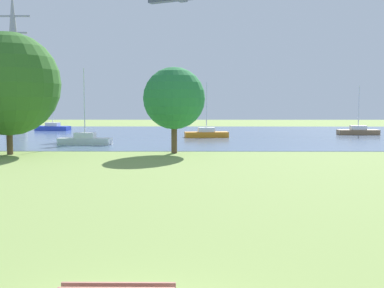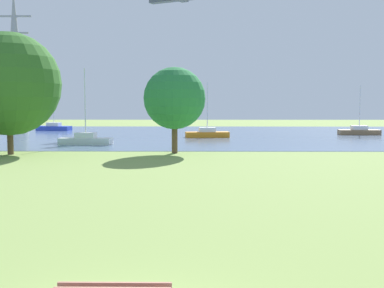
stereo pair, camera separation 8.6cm
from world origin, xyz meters
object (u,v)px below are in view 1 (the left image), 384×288
tree_east_near (8,84)px  electricity_pylon (14,57)px  sailboat_brown (358,131)px  sailboat_white (85,140)px  sailboat_blue (53,127)px  tree_mid_shore (174,98)px  sailboat_orange (206,133)px

tree_east_near → electricity_pylon: (-19.73, 53.13, 7.09)m
sailboat_brown → tree_east_near: size_ratio=0.66×
sailboat_white → electricity_pylon: size_ratio=0.28×
sailboat_blue → electricity_pylon: 28.59m
tree_mid_shore → tree_east_near: bearing=-175.2°
sailboat_brown → electricity_pylon: electricity_pylon is taller
sailboat_brown → sailboat_white: bearing=-154.9°
sailboat_brown → electricity_pylon: 62.48m
sailboat_orange → sailboat_white: (-11.32, -9.34, 0.01)m
sailboat_brown → sailboat_orange: sailboat_orange is taller
sailboat_white → sailboat_blue: bearing=113.4°
sailboat_orange → tree_mid_shore: bearing=-99.6°
sailboat_brown → tree_mid_shore: 30.18m
sailboat_orange → electricity_pylon: 50.98m
sailboat_orange → sailboat_white: sailboat_white is taller
sailboat_brown → sailboat_white: (-29.66, -13.89, 0.01)m
sailboat_blue → tree_mid_shore: (18.29, -29.89, 3.68)m
sailboat_brown → tree_east_near: tree_east_near is taller
sailboat_orange → sailboat_blue: bearing=147.9°
sailboat_white → tree_mid_shore: (8.51, -7.33, 3.69)m
sailboat_brown → tree_east_near: bearing=-146.2°
tree_mid_shore → electricity_pylon: size_ratio=0.27×
sailboat_white → tree_mid_shore: 11.82m
sailboat_orange → sailboat_blue: (-21.10, 13.23, 0.02)m
sailboat_blue → tree_mid_shore: bearing=-58.5°
sailboat_brown → sailboat_white: sailboat_white is taller
tree_east_near → electricity_pylon: 57.12m
sailboat_blue → sailboat_white: 24.59m
sailboat_brown → sailboat_white: 32.75m
sailboat_blue → electricity_pylon: size_ratio=0.31×
sailboat_orange → tree_mid_shore: 17.30m
sailboat_blue → sailboat_white: sailboat_blue is taller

